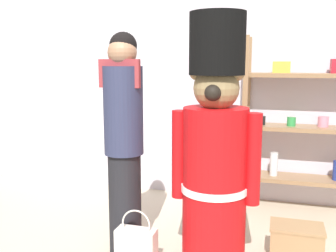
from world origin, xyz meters
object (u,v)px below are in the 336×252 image
Objects in this scene: merchandise_shelf at (307,124)px; teddy_bear_guard at (215,154)px; display_crate at (296,243)px; shopping_bag at (136,247)px; person_shopper at (124,139)px.

teddy_bear_guard is (-0.68, -1.31, -0.05)m from merchandise_shelf.
shopping_bag is at bearing -159.06° from display_crate.
merchandise_shelf reaches higher than person_shopper.
teddy_bear_guard reaches higher than display_crate.
teddy_bear_guard is 0.68m from person_shopper.
display_crate is (1.25, 0.22, -0.75)m from person_shopper.
person_shopper reaches higher than shopping_bag.
merchandise_shelf reaches higher than display_crate.
teddy_bear_guard is 4.65× the size of display_crate.
shopping_bag is 1.17m from display_crate.
shopping_bag reaches higher than display_crate.
merchandise_shelf is at bearing 43.96° from person_shopper.
shopping_bag is at bearing -50.65° from person_shopper.
shopping_bag is at bearing -158.78° from teddy_bear_guard.
merchandise_shelf is 4.47× the size of display_crate.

